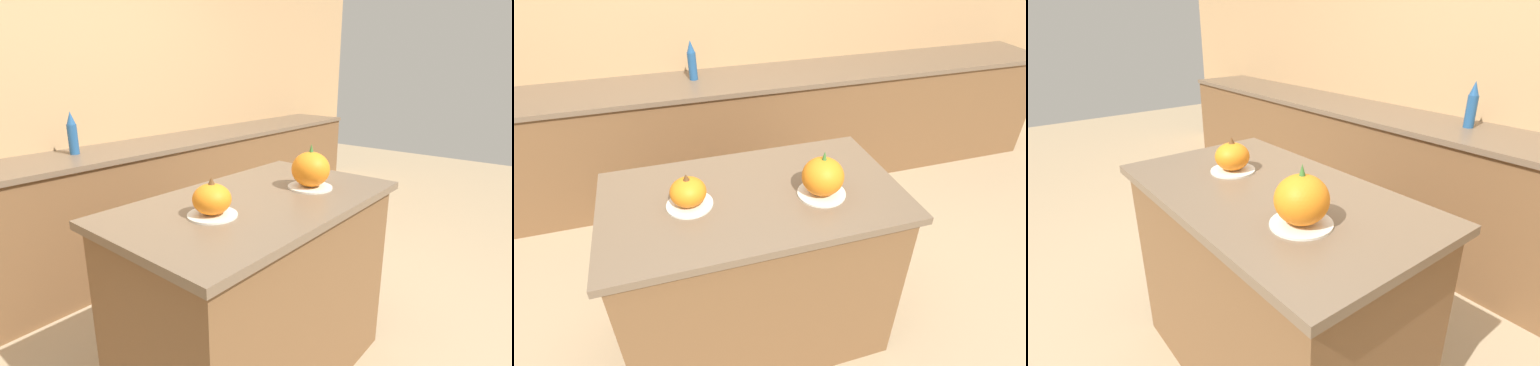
# 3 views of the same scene
# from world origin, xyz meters

# --- Properties ---
(wall_back) EXTENTS (8.00, 0.06, 2.50)m
(wall_back) POSITION_xyz_m (0.00, 1.84, 1.25)
(wall_back) COLOR tan
(wall_back) RESTS_ON ground_plane
(kitchen_island) EXTENTS (1.33, 0.75, 0.94)m
(kitchen_island) POSITION_xyz_m (0.00, 0.00, 0.47)
(kitchen_island) COLOR brown
(kitchen_island) RESTS_ON ground_plane
(back_counter) EXTENTS (6.00, 0.60, 0.93)m
(back_counter) POSITION_xyz_m (0.00, 1.51, 0.47)
(back_counter) COLOR brown
(back_counter) RESTS_ON ground_plane
(pumpkin_cake_left) EXTENTS (0.20, 0.20, 0.16)m
(pumpkin_cake_left) POSITION_xyz_m (-0.28, 0.00, 1.00)
(pumpkin_cake_left) COLOR silver
(pumpkin_cake_left) RESTS_ON kitchen_island
(pumpkin_cake_right) EXTENTS (0.21, 0.21, 0.21)m
(pumpkin_cake_right) POSITION_xyz_m (0.29, -0.09, 1.02)
(pumpkin_cake_right) COLOR silver
(pumpkin_cake_right) RESTS_ON kitchen_island
(bottle_tall) EXTENTS (0.06, 0.06, 0.29)m
(bottle_tall) POSITION_xyz_m (-0.04, 1.58, 1.07)
(bottle_tall) COLOR #235184
(bottle_tall) RESTS_ON back_counter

